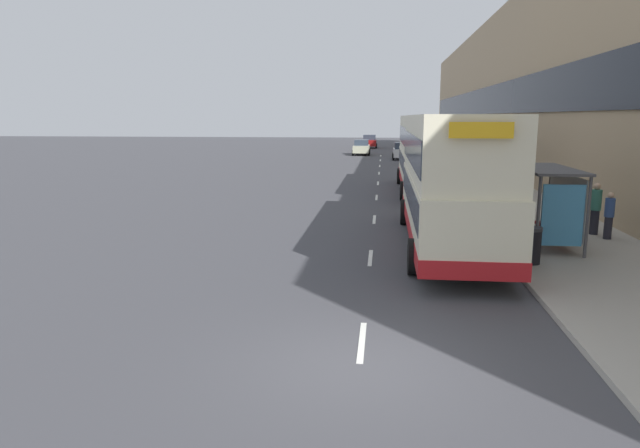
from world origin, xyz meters
TOP-DOWN VIEW (x-y plane):
  - ground_plane at (0.00, 0.00)m, footprint 220.00×220.00m
  - pavement at (6.50, 38.50)m, footprint 5.00×93.00m
  - terrace_facade at (10.49, 38.50)m, footprint 3.10×93.00m
  - lane_mark_0 at (0.00, 1.11)m, footprint 0.12×2.00m
  - lane_mark_1 at (0.00, 7.75)m, footprint 0.12×2.00m
  - lane_mark_2 at (0.00, 14.40)m, footprint 0.12×2.00m
  - lane_mark_3 at (0.00, 21.04)m, footprint 0.12×2.00m
  - lane_mark_4 at (0.00, 27.68)m, footprint 0.12×2.00m
  - lane_mark_5 at (0.00, 34.33)m, footprint 0.12×2.00m
  - lane_mark_6 at (0.00, 40.97)m, footprint 0.12×2.00m
  - lane_mark_7 at (0.00, 47.62)m, footprint 0.12×2.00m
  - lane_mark_8 at (0.00, 54.26)m, footprint 0.12×2.00m
  - bus_shelter at (5.77, 9.57)m, footprint 1.60×4.20m
  - double_decker_bus_near at (2.47, 9.57)m, footprint 2.85×11.49m
  - double_decker_bus_ahead at (2.63, 23.65)m, footprint 2.85×11.52m
  - car_0 at (-1.68, 70.11)m, footprint 2.10×4.00m
  - car_1 at (-2.20, 55.62)m, footprint 1.94×4.43m
  - car_2 at (2.22, 48.99)m, footprint 2.07×4.17m
  - pedestrian_at_shelter at (7.98, 10.77)m, footprint 0.32×0.32m
  - pedestrian_1 at (7.79, 11.53)m, footprint 0.36×0.36m
  - litter_bin at (4.55, 7.06)m, footprint 0.55×0.55m

SIDE VIEW (x-z plane):
  - ground_plane at x=0.00m, z-range 0.00..0.00m
  - lane_mark_0 at x=0.00m, z-range 0.00..0.01m
  - lane_mark_1 at x=0.00m, z-range 0.00..0.01m
  - lane_mark_2 at x=0.00m, z-range 0.00..0.01m
  - lane_mark_3 at x=0.00m, z-range 0.00..0.01m
  - lane_mark_4 at x=0.00m, z-range 0.00..0.01m
  - lane_mark_5 at x=0.00m, z-range 0.00..0.01m
  - lane_mark_6 at x=0.00m, z-range 0.00..0.01m
  - lane_mark_7 at x=0.00m, z-range 0.00..0.01m
  - lane_mark_8 at x=0.00m, z-range 0.00..0.01m
  - pavement at x=6.50m, z-range 0.00..0.14m
  - litter_bin at x=4.55m, z-range 0.14..1.19m
  - car_1 at x=-2.20m, z-range 0.00..1.68m
  - car_2 at x=2.22m, z-range -0.01..1.71m
  - car_0 at x=-1.68m, z-range -0.01..1.78m
  - pedestrian_at_shelter at x=7.98m, z-range 0.16..1.76m
  - pedestrian_1 at x=7.79m, z-range 0.16..1.99m
  - bus_shelter at x=5.77m, z-range 0.64..3.12m
  - double_decker_bus_near at x=2.47m, z-range 0.14..4.44m
  - double_decker_bus_ahead at x=2.63m, z-range 0.14..4.44m
  - terrace_facade at x=10.49m, z-range 0.00..12.46m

